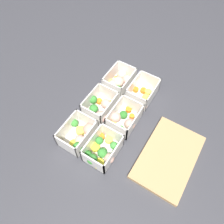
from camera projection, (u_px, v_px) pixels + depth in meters
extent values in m
plane|color=#38383D|center=(112.00, 115.00, 0.89)|extent=(4.00, 4.00, 0.00)
cube|color=silver|center=(119.00, 85.00, 0.97)|extent=(0.13, 0.10, 0.00)
cube|color=silver|center=(110.00, 76.00, 0.96)|extent=(0.13, 0.01, 0.07)
cube|color=silver|center=(129.00, 84.00, 0.93)|extent=(0.13, 0.01, 0.07)
cube|color=silver|center=(127.00, 70.00, 0.98)|extent=(0.01, 0.10, 0.07)
cube|color=silver|center=(112.00, 90.00, 0.92)|extent=(0.01, 0.10, 0.07)
sphere|color=beige|center=(113.00, 84.00, 0.95)|extent=(0.05, 0.05, 0.04)
sphere|color=beige|center=(122.00, 74.00, 0.98)|extent=(0.06, 0.06, 0.04)
cylinder|color=#49883F|center=(118.00, 92.00, 0.94)|extent=(0.01, 0.01, 0.02)
sphere|color=#388433|center=(118.00, 89.00, 0.92)|extent=(0.03, 0.03, 0.03)
sphere|color=#D19E8C|center=(111.00, 89.00, 0.93)|extent=(0.05, 0.05, 0.04)
cylinder|color=#DBC647|center=(110.00, 82.00, 0.97)|extent=(0.03, 0.03, 0.01)
sphere|color=#D19E8C|center=(127.00, 79.00, 0.96)|extent=(0.06, 0.06, 0.04)
cylinder|color=orange|center=(117.00, 79.00, 0.98)|extent=(0.03, 0.03, 0.01)
sphere|color=beige|center=(118.00, 82.00, 0.95)|extent=(0.07, 0.07, 0.05)
cylinder|color=#DBC647|center=(129.00, 77.00, 0.99)|extent=(0.03, 0.03, 0.02)
cube|color=silver|center=(100.00, 109.00, 0.90)|extent=(0.13, 0.10, 0.00)
cube|color=silver|center=(91.00, 99.00, 0.89)|extent=(0.13, 0.01, 0.07)
cube|color=silver|center=(110.00, 109.00, 0.86)|extent=(0.13, 0.01, 0.07)
cube|color=silver|center=(109.00, 93.00, 0.90)|extent=(0.01, 0.10, 0.07)
cube|color=silver|center=(91.00, 116.00, 0.84)|extent=(0.01, 0.10, 0.07)
sphere|color=beige|center=(86.00, 112.00, 0.87)|extent=(0.04, 0.04, 0.04)
cylinder|color=orange|center=(110.00, 103.00, 0.91)|extent=(0.03, 0.03, 0.01)
sphere|color=#D19E8C|center=(101.00, 116.00, 0.85)|extent=(0.06, 0.06, 0.05)
cylinder|color=#49883F|center=(94.00, 111.00, 0.89)|extent=(0.01, 0.01, 0.02)
sphere|color=#388433|center=(94.00, 109.00, 0.87)|extent=(0.04, 0.04, 0.04)
sphere|color=#D19E8C|center=(106.00, 104.00, 0.89)|extent=(0.06, 0.06, 0.04)
cylinder|color=#49883F|center=(94.00, 102.00, 0.91)|extent=(0.01, 0.01, 0.01)
sphere|color=#388433|center=(93.00, 100.00, 0.90)|extent=(0.03, 0.03, 0.03)
cylinder|color=orange|center=(99.00, 101.00, 0.92)|extent=(0.03, 0.03, 0.01)
cylinder|color=#DBC647|center=(93.00, 118.00, 0.87)|extent=(0.04, 0.04, 0.01)
cube|color=silver|center=(78.00, 137.00, 0.83)|extent=(0.13, 0.10, 0.00)
cube|color=silver|center=(67.00, 127.00, 0.82)|extent=(0.13, 0.01, 0.07)
cube|color=silver|center=(87.00, 139.00, 0.79)|extent=(0.13, 0.01, 0.07)
cube|color=silver|center=(87.00, 120.00, 0.83)|extent=(0.01, 0.10, 0.07)
cube|color=silver|center=(66.00, 147.00, 0.77)|extent=(0.01, 0.10, 0.07)
sphere|color=tan|center=(89.00, 129.00, 0.82)|extent=(0.06, 0.06, 0.05)
cylinder|color=#49883F|center=(78.00, 149.00, 0.80)|extent=(0.01, 0.01, 0.02)
sphere|color=#388433|center=(78.00, 147.00, 0.78)|extent=(0.04, 0.04, 0.04)
cylinder|color=#DBC647|center=(81.00, 131.00, 0.84)|extent=(0.05, 0.05, 0.02)
cylinder|color=#49883F|center=(75.00, 125.00, 0.85)|extent=(0.01, 0.01, 0.01)
sphere|color=#388433|center=(75.00, 123.00, 0.84)|extent=(0.03, 0.03, 0.03)
sphere|color=#D19E8C|center=(80.00, 140.00, 0.80)|extent=(0.05, 0.05, 0.04)
cylinder|color=yellow|center=(74.00, 143.00, 0.81)|extent=(0.04, 0.04, 0.01)
cube|color=silver|center=(142.00, 96.00, 0.94)|extent=(0.13, 0.10, 0.00)
cube|color=silver|center=(133.00, 86.00, 0.93)|extent=(0.13, 0.01, 0.07)
cube|color=silver|center=(153.00, 95.00, 0.90)|extent=(0.13, 0.01, 0.07)
cube|color=silver|center=(150.00, 81.00, 0.94)|extent=(0.01, 0.10, 0.07)
cube|color=silver|center=(135.00, 101.00, 0.88)|extent=(0.01, 0.10, 0.07)
sphere|color=beige|center=(143.00, 105.00, 0.89)|extent=(0.05, 0.05, 0.04)
cylinder|color=#DBC647|center=(146.00, 97.00, 0.93)|extent=(0.03, 0.03, 0.01)
cylinder|color=yellow|center=(131.00, 101.00, 0.91)|extent=(0.04, 0.04, 0.02)
cylinder|color=orange|center=(139.00, 99.00, 0.92)|extent=(0.02, 0.02, 0.01)
cylinder|color=orange|center=(143.00, 90.00, 0.95)|extent=(0.04, 0.04, 0.01)
cylinder|color=orange|center=(136.00, 90.00, 0.95)|extent=(0.03, 0.03, 0.01)
cylinder|color=#DBC647|center=(148.00, 92.00, 0.94)|extent=(0.03, 0.03, 0.02)
cylinder|color=orange|center=(134.00, 98.00, 0.93)|extent=(0.03, 0.03, 0.01)
sphere|color=tan|center=(137.00, 101.00, 0.90)|extent=(0.06, 0.06, 0.04)
cube|color=silver|center=(124.00, 122.00, 0.87)|extent=(0.13, 0.10, 0.00)
cube|color=silver|center=(114.00, 112.00, 0.86)|extent=(0.13, 0.01, 0.07)
cube|color=silver|center=(135.00, 122.00, 0.83)|extent=(0.13, 0.01, 0.07)
cube|color=silver|center=(133.00, 105.00, 0.87)|extent=(0.01, 0.10, 0.07)
cube|color=silver|center=(116.00, 129.00, 0.81)|extent=(0.01, 0.10, 0.07)
cylinder|color=#519448|center=(120.00, 132.00, 0.84)|extent=(0.01, 0.01, 0.01)
sphere|color=#42933D|center=(121.00, 129.00, 0.82)|extent=(0.03, 0.03, 0.03)
cylinder|color=orange|center=(132.00, 116.00, 0.88)|extent=(0.03, 0.03, 0.01)
cylinder|color=#407A37|center=(123.00, 117.00, 0.87)|extent=(0.01, 0.01, 0.01)
sphere|color=#2D7228|center=(123.00, 115.00, 0.86)|extent=(0.03, 0.03, 0.03)
sphere|color=#D19E8C|center=(116.00, 117.00, 0.86)|extent=(0.05, 0.05, 0.04)
cylinder|color=orange|center=(129.00, 110.00, 0.89)|extent=(0.03, 0.03, 0.02)
cylinder|color=#DBC647|center=(113.00, 125.00, 0.85)|extent=(0.04, 0.04, 0.01)
sphere|color=#D19E8C|center=(130.00, 124.00, 0.84)|extent=(0.06, 0.06, 0.04)
cube|color=silver|center=(103.00, 152.00, 0.80)|extent=(0.13, 0.10, 0.00)
cube|color=silver|center=(92.00, 142.00, 0.78)|extent=(0.13, 0.01, 0.07)
cube|color=silver|center=(114.00, 155.00, 0.76)|extent=(0.13, 0.01, 0.07)
cube|color=silver|center=(112.00, 134.00, 0.80)|extent=(0.01, 0.10, 0.07)
cube|color=silver|center=(93.00, 163.00, 0.74)|extent=(0.01, 0.10, 0.07)
cylinder|color=yellow|center=(95.00, 147.00, 0.80)|extent=(0.04, 0.04, 0.02)
cylinder|color=#49883F|center=(100.00, 143.00, 0.81)|extent=(0.01, 0.01, 0.01)
sphere|color=#388433|center=(99.00, 140.00, 0.80)|extent=(0.03, 0.03, 0.03)
cylinder|color=#519448|center=(114.00, 147.00, 0.80)|extent=(0.01, 0.01, 0.01)
sphere|color=#42933D|center=(114.00, 146.00, 0.79)|extent=(0.03, 0.03, 0.03)
cylinder|color=#49883F|center=(92.00, 161.00, 0.77)|extent=(0.01, 0.01, 0.02)
sphere|color=#388433|center=(92.00, 159.00, 0.75)|extent=(0.04, 0.04, 0.04)
cylinder|color=#407A37|center=(88.00, 156.00, 0.78)|extent=(0.01, 0.01, 0.01)
sphere|color=#2D7228|center=(88.00, 154.00, 0.77)|extent=(0.03, 0.03, 0.03)
sphere|color=#D19E8C|center=(109.00, 158.00, 0.77)|extent=(0.05, 0.05, 0.04)
cylinder|color=#49883F|center=(103.00, 155.00, 0.79)|extent=(0.01, 0.01, 0.01)
sphere|color=#388433|center=(102.00, 153.00, 0.77)|extent=(0.04, 0.04, 0.04)
cylinder|color=yellow|center=(99.00, 164.00, 0.77)|extent=(0.05, 0.05, 0.01)
cylinder|color=orange|center=(101.00, 137.00, 0.82)|extent=(0.03, 0.03, 0.02)
cylinder|color=#DBC647|center=(109.00, 140.00, 0.82)|extent=(0.04, 0.04, 0.02)
cube|color=tan|center=(168.00, 157.00, 0.78)|extent=(0.28, 0.18, 0.02)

